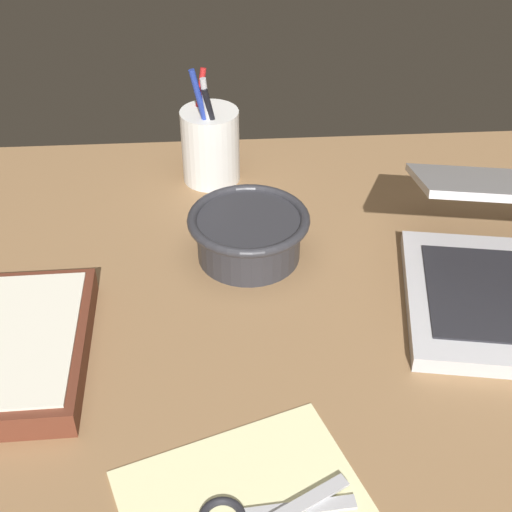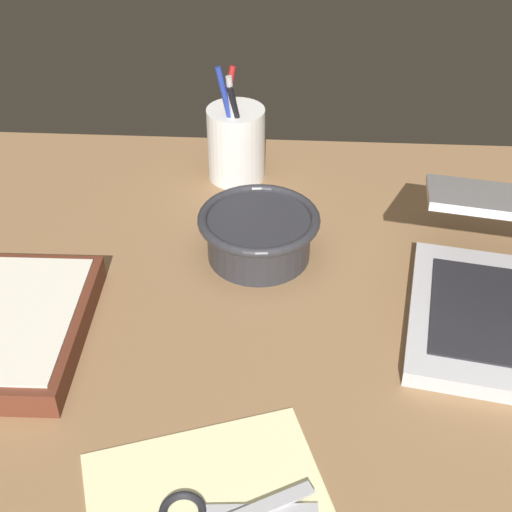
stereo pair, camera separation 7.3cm
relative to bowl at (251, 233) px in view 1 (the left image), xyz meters
The scene contains 3 objects.
desk_top 21.62cm from the bowl, 90.62° to the right, with size 140.00×100.00×2.00cm, color #936D47.
bowl is the anchor object (origin of this frame).
pen_cup 18.53cm from the bowl, 103.49° to the left, with size 7.76×7.76×16.63cm.
Camera 1 is at (-3.67, -45.84, 53.31)cm, focal length 50.00 mm.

